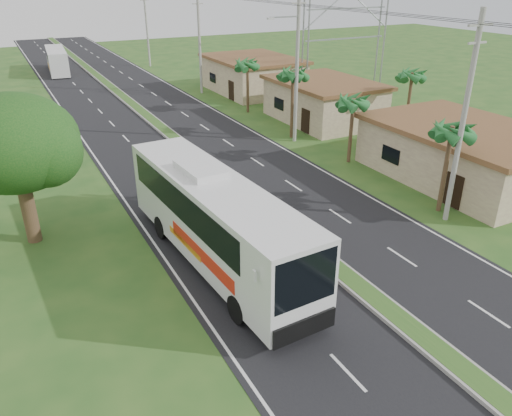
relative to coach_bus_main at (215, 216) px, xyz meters
name	(u,v)px	position (x,y,z in m)	size (l,w,h in m)	color
ground	(343,276)	(4.59, -3.74, -2.45)	(180.00, 180.00, 0.00)	#254F1D
road_asphalt	(187,149)	(4.59, 16.26, -2.44)	(14.00, 160.00, 0.02)	black
median_strip	(187,148)	(4.59, 16.26, -2.34)	(1.20, 160.00, 0.18)	gray
lane_edge_left	(99,163)	(-2.11, 16.26, -2.45)	(0.12, 160.00, 0.01)	silver
lane_edge_right	(263,137)	(11.29, 16.26, -2.45)	(0.12, 160.00, 0.01)	silver
shop_near	(464,153)	(18.59, 2.26, -0.67)	(8.60, 12.60, 3.52)	tan
shop_mid	(324,101)	(18.59, 18.26, -0.59)	(7.60, 10.60, 3.67)	tan
shop_far	(253,74)	(18.59, 32.26, -0.52)	(8.60, 11.60, 3.82)	tan
palm_verge_a	(452,131)	(13.59, -0.74, 2.29)	(2.40, 2.40, 5.45)	#473321
palm_verge_b	(353,102)	(13.99, 8.26, 1.91)	(2.40, 2.40, 5.05)	#473321
palm_verge_c	(293,75)	(13.39, 15.26, 2.68)	(2.40, 2.40, 5.85)	#473321
palm_verge_d	(247,64)	(13.89, 24.26, 2.10)	(2.40, 2.40, 5.25)	#473321
palm_behind_shop	(412,76)	(22.09, 11.26, 2.49)	(2.40, 2.40, 5.65)	#473321
shade_tree	(12,147)	(-7.52, 6.28, 2.58)	(6.30, 6.00, 7.54)	#473321
utility_pole_a	(463,119)	(13.09, -1.74, 3.23)	(1.60, 0.28, 11.00)	gray
utility_pole_b	(297,62)	(13.07, 14.26, 3.81)	(3.20, 0.28, 12.00)	gray
utility_pole_c	(199,41)	(13.09, 34.26, 3.23)	(1.60, 0.28, 11.00)	gray
utility_pole_d	(147,27)	(13.09, 54.26, 2.97)	(1.60, 0.28, 10.50)	gray
billboard_lattice	(346,30)	(26.59, 26.26, 4.38)	(10.18, 1.18, 12.07)	gray
coach_bus_main	(215,216)	(0.00, 0.00, 0.00)	(3.70, 13.91, 4.45)	silver
coach_bus_far	(57,59)	(0.59, 55.28, -0.69)	(3.13, 10.77, 3.09)	silver
motorcyclist	(283,252)	(2.59, -1.74, -1.69)	(1.88, 0.60, 2.15)	black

